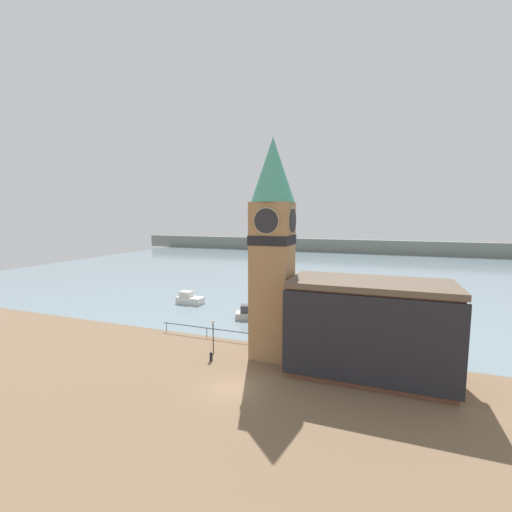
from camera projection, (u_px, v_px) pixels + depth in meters
ground_plane at (231, 388)px, 27.47m from camera, size 160.00×160.00×0.00m
water at (338, 267)px, 92.71m from camera, size 160.00×120.00×0.00m
far_shoreline at (351, 246)px, 129.69m from camera, size 180.00×3.00×5.00m
pier_railing at (207, 329)px, 39.05m from camera, size 11.51×0.08×1.09m
clock_tower at (273, 243)px, 32.71m from camera, size 4.18×4.18×21.05m
pier_building at (369, 328)px, 29.51m from camera, size 13.63×6.76×8.27m
boat_near at (258, 314)px, 46.12m from camera, size 7.06×4.13×1.86m
boat_far at (189, 299)px, 54.15m from camera, size 4.25×2.11×1.89m
mooring_bollard_near at (211, 356)px, 32.61m from camera, size 0.31×0.31×0.85m
lamp_post at (213, 330)px, 34.05m from camera, size 0.32×0.32×3.50m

